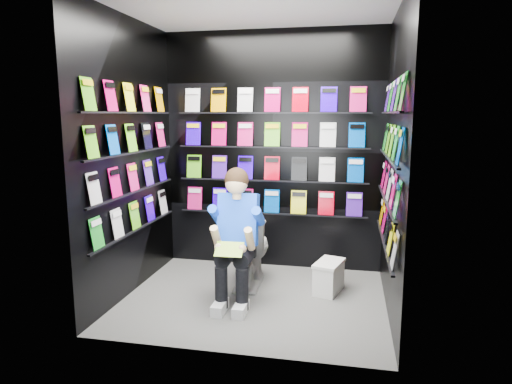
# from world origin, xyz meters

# --- Properties ---
(floor) EXTENTS (2.40, 2.40, 0.00)m
(floor) POSITION_xyz_m (0.00, 0.00, 0.00)
(floor) COLOR #5D5D5A
(floor) RESTS_ON ground
(ceiling) EXTENTS (2.40, 2.40, 0.00)m
(ceiling) POSITION_xyz_m (0.00, 0.00, 2.60)
(ceiling) COLOR white
(ceiling) RESTS_ON floor
(wall_back) EXTENTS (2.40, 0.04, 2.60)m
(wall_back) POSITION_xyz_m (0.00, 1.00, 1.30)
(wall_back) COLOR black
(wall_back) RESTS_ON floor
(wall_front) EXTENTS (2.40, 0.04, 2.60)m
(wall_front) POSITION_xyz_m (0.00, -1.00, 1.30)
(wall_front) COLOR black
(wall_front) RESTS_ON floor
(wall_left) EXTENTS (0.04, 2.00, 2.60)m
(wall_left) POSITION_xyz_m (-1.20, 0.00, 1.30)
(wall_left) COLOR black
(wall_left) RESTS_ON floor
(wall_right) EXTENTS (0.04, 2.00, 2.60)m
(wall_right) POSITION_xyz_m (1.20, 0.00, 1.30)
(wall_right) COLOR black
(wall_right) RESTS_ON floor
(comics_back) EXTENTS (2.10, 0.06, 1.37)m
(comics_back) POSITION_xyz_m (0.00, 0.97, 1.31)
(comics_back) COLOR red
(comics_back) RESTS_ON wall_back
(comics_left) EXTENTS (0.06, 1.70, 1.37)m
(comics_left) POSITION_xyz_m (-1.17, 0.00, 1.31)
(comics_left) COLOR red
(comics_left) RESTS_ON wall_left
(comics_right) EXTENTS (0.06, 1.70, 1.37)m
(comics_right) POSITION_xyz_m (1.17, 0.00, 1.31)
(comics_right) COLOR red
(comics_right) RESTS_ON wall_right
(toilet) EXTENTS (0.45, 0.77, 0.73)m
(toilet) POSITION_xyz_m (-0.14, 0.37, 0.37)
(toilet) COLOR silver
(toilet) RESTS_ON floor
(longbox) EXTENTS (0.30, 0.41, 0.28)m
(longbox) POSITION_xyz_m (0.67, 0.32, 0.14)
(longbox) COLOR silver
(longbox) RESTS_ON floor
(longbox_lid) EXTENTS (0.32, 0.43, 0.03)m
(longbox_lid) POSITION_xyz_m (0.67, 0.32, 0.29)
(longbox_lid) COLOR silver
(longbox_lid) RESTS_ON longbox
(reader) EXTENTS (0.52, 0.73, 1.31)m
(reader) POSITION_xyz_m (-0.14, -0.01, 0.75)
(reader) COLOR blue
(reader) RESTS_ON toilet
(held_comic) EXTENTS (0.24, 0.15, 0.10)m
(held_comic) POSITION_xyz_m (-0.14, -0.36, 0.58)
(held_comic) COLOR green
(held_comic) RESTS_ON reader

